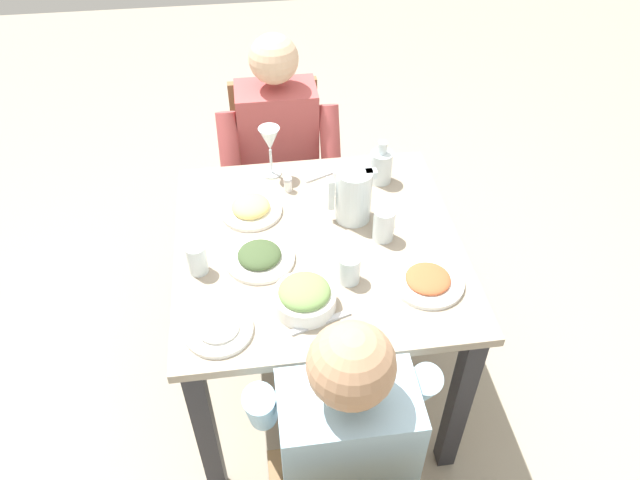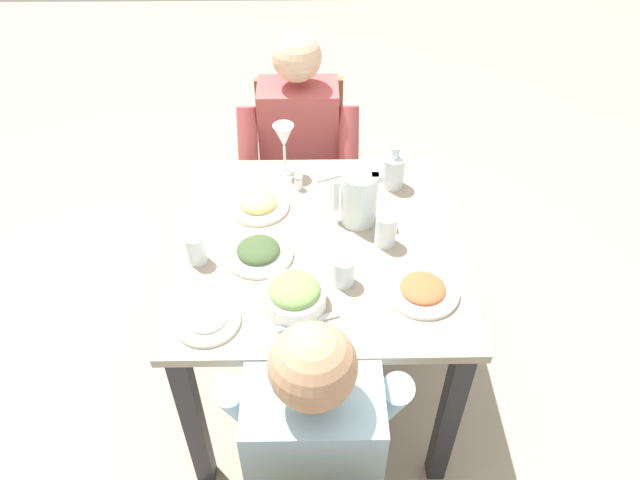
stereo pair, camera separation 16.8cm
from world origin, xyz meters
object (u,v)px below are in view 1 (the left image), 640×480
plate_yoghurt (218,328)px  diner_far (340,434)px  water_pitcher (353,195)px  plate_dolmas (260,256)px  plate_rice_curry (428,280)px  water_glass_center (342,181)px  oil_carafe (381,168)px  water_glass_near_right (349,269)px  water_glass_far_right (197,259)px  salad_bowl (305,296)px  dining_table (318,269)px  wine_glass (270,141)px  salt_shaker (288,184)px  chair_near (278,167)px  plate_fries (251,208)px  water_glass_near_left (384,225)px  diner_near (281,167)px

plate_yoghurt → diner_far: bearing=136.7°
water_pitcher → plate_dolmas: (0.33, 0.17, -0.08)m
water_pitcher → plate_rice_curry: size_ratio=0.86×
water_pitcher → water_glass_center: bearing=-84.9°
diner_far → oil_carafe: 0.97m
water_glass_near_right → water_glass_far_right: water_glass_far_right is taller
water_pitcher → salad_bowl: bearing=61.2°
water_pitcher → dining_table: bearing=39.9°
diner_far → plate_yoghurt: (0.30, -0.28, 0.14)m
salad_bowl → oil_carafe: size_ratio=1.12×
wine_glass → dining_table: bearing=107.1°
plate_dolmas → water_glass_far_right: water_glass_far_right is taller
salt_shaker → chair_near: bearing=-89.6°
plate_yoghurt → oil_carafe: size_ratio=1.18×
plate_rice_curry → salt_shaker: 0.63m
plate_yoghurt → plate_dolmas: size_ratio=0.88×
plate_fries → water_glass_center: size_ratio=2.08×
water_glass_far_right → plate_yoghurt: bearing=103.1°
chair_near → wine_glass: bearing=83.7°
water_glass_near_right → dining_table: bearing=-68.6°
diner_far → plate_yoghurt: diner_far is taller
plate_dolmas → wine_glass: wine_glass is taller
water_pitcher → wine_glass: bearing=-48.3°
dining_table → water_glass_near_left: (-0.21, 0.01, 0.18)m
diner_far → water_pitcher: 0.77m
plate_rice_curry → wine_glass: 0.76m
water_glass_near_right → wine_glass: size_ratio=0.48×
water_glass_near_left → plate_yoghurt: bearing=31.0°
diner_near → plate_fries: bearing=72.7°
diner_near → water_glass_near_left: (-0.29, 0.62, 0.19)m
water_pitcher → oil_carafe: water_pitcher is taller
plate_fries → salt_shaker: bearing=-142.9°
dining_table → water_glass_far_right: water_glass_far_right is taller
dining_table → salt_shaker: bearing=-76.1°
salad_bowl → plate_yoghurt: (0.25, 0.06, -0.03)m
diner_far → water_glass_center: 0.89m
diner_near → salt_shaker: bearing=90.7°
plate_fries → wine_glass: size_ratio=1.08×
plate_dolmas → water_glass_far_right: 0.19m
plate_rice_curry → water_glass_near_right: water_glass_near_right is taller
chair_near → water_glass_near_right: size_ratio=9.22×
water_pitcher → water_glass_center: (0.01, -0.14, -0.04)m
dining_table → water_glass_near_left: size_ratio=8.21×
water_glass_center → water_glass_far_right: size_ratio=1.01×
water_glass_near_right → salt_shaker: size_ratio=1.73×
salad_bowl → oil_carafe: 0.66m
chair_near → plate_rice_curry: chair_near is taller
salad_bowl → salt_shaker: size_ratio=3.40×
plate_dolmas → diner_near: bearing=-100.1°
salt_shaker → oil_carafe: bearing=-177.7°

